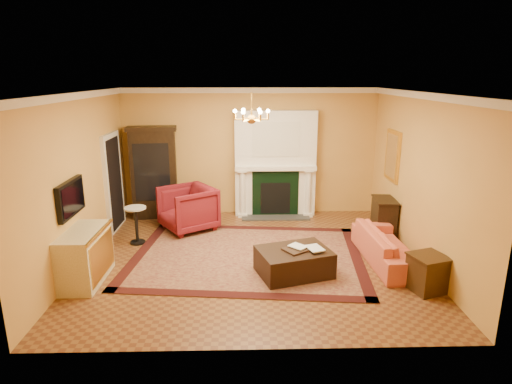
{
  "coord_description": "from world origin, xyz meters",
  "views": [
    {
      "loc": [
        -0.12,
        -7.33,
        3.28
      ],
      "look_at": [
        0.08,
        0.3,
        1.19
      ],
      "focal_mm": 30.0,
      "sensor_mm": 36.0,
      "label": 1
    }
  ],
  "objects_px": {
    "china_cabinet": "(154,175)",
    "console_table": "(384,218)",
    "end_table": "(427,274)",
    "coral_sofa": "(389,241)",
    "wingback_armchair": "(188,206)",
    "commode": "(85,256)",
    "leather_ottoman": "(294,262)",
    "pedestal_table": "(136,222)"
  },
  "relations": [
    {
      "from": "china_cabinet",
      "to": "pedestal_table",
      "type": "bearing_deg",
      "value": -98.51
    },
    {
      "from": "commode",
      "to": "leather_ottoman",
      "type": "height_order",
      "value": "commode"
    },
    {
      "from": "china_cabinet",
      "to": "console_table",
      "type": "distance_m",
      "value": 5.26
    },
    {
      "from": "wingback_armchair",
      "to": "console_table",
      "type": "xyz_separation_m",
      "value": [
        4.14,
        -0.47,
        -0.14
      ]
    },
    {
      "from": "console_table",
      "to": "leather_ottoman",
      "type": "bearing_deg",
      "value": -134.55
    },
    {
      "from": "wingback_armchair",
      "to": "console_table",
      "type": "bearing_deg",
      "value": 49.79
    },
    {
      "from": "commode",
      "to": "leather_ottoman",
      "type": "relative_size",
      "value": 1.0
    },
    {
      "from": "commode",
      "to": "leather_ottoman",
      "type": "bearing_deg",
      "value": 2.86
    },
    {
      "from": "commode",
      "to": "end_table",
      "type": "xyz_separation_m",
      "value": [
        5.45,
        -0.47,
        -0.16
      ]
    },
    {
      "from": "coral_sofa",
      "to": "console_table",
      "type": "bearing_deg",
      "value": -16.19
    },
    {
      "from": "china_cabinet",
      "to": "pedestal_table",
      "type": "relative_size",
      "value": 2.7
    },
    {
      "from": "wingback_armchair",
      "to": "coral_sofa",
      "type": "height_order",
      "value": "wingback_armchair"
    },
    {
      "from": "end_table",
      "to": "console_table",
      "type": "xyz_separation_m",
      "value": [
        0.06,
        2.38,
        0.11
      ]
    },
    {
      "from": "end_table",
      "to": "leather_ottoman",
      "type": "height_order",
      "value": "end_table"
    },
    {
      "from": "commode",
      "to": "china_cabinet",
      "type": "bearing_deg",
      "value": 82.28
    },
    {
      "from": "china_cabinet",
      "to": "wingback_armchair",
      "type": "height_order",
      "value": "china_cabinet"
    },
    {
      "from": "pedestal_table",
      "to": "leather_ottoman",
      "type": "distance_m",
      "value": 3.34
    },
    {
      "from": "china_cabinet",
      "to": "coral_sofa",
      "type": "relative_size",
      "value": 1.03
    },
    {
      "from": "coral_sofa",
      "to": "end_table",
      "type": "xyz_separation_m",
      "value": [
        0.25,
        -1.09,
        -0.11
      ]
    },
    {
      "from": "coral_sofa",
      "to": "end_table",
      "type": "relative_size",
      "value": 3.57
    },
    {
      "from": "pedestal_table",
      "to": "console_table",
      "type": "relative_size",
      "value": 0.99
    },
    {
      "from": "wingback_armchair",
      "to": "coral_sofa",
      "type": "distance_m",
      "value": 4.22
    },
    {
      "from": "wingback_armchair",
      "to": "commode",
      "type": "height_order",
      "value": "wingback_armchair"
    },
    {
      "from": "end_table",
      "to": "coral_sofa",
      "type": "bearing_deg",
      "value": 103.16
    },
    {
      "from": "wingback_armchair",
      "to": "coral_sofa",
      "type": "relative_size",
      "value": 0.53
    },
    {
      "from": "end_table",
      "to": "wingback_armchair",
      "type": "bearing_deg",
      "value": 145.06
    },
    {
      "from": "console_table",
      "to": "end_table",
      "type": "bearing_deg",
      "value": -86.49
    },
    {
      "from": "console_table",
      "to": "pedestal_table",
      "type": "bearing_deg",
      "value": -171.68
    },
    {
      "from": "wingback_armchair",
      "to": "end_table",
      "type": "bearing_deg",
      "value": 21.33
    },
    {
      "from": "coral_sofa",
      "to": "console_table",
      "type": "distance_m",
      "value": 1.33
    },
    {
      "from": "pedestal_table",
      "to": "coral_sofa",
      "type": "xyz_separation_m",
      "value": [
        4.76,
        -1.0,
        -0.05
      ]
    },
    {
      "from": "end_table",
      "to": "console_table",
      "type": "distance_m",
      "value": 2.39
    },
    {
      "from": "leather_ottoman",
      "to": "commode",
      "type": "bearing_deg",
      "value": 165.07
    },
    {
      "from": "china_cabinet",
      "to": "wingback_armchair",
      "type": "relative_size",
      "value": 1.94
    },
    {
      "from": "commode",
      "to": "leather_ottoman",
      "type": "xyz_separation_m",
      "value": [
        3.43,
        0.14,
        -0.2
      ]
    },
    {
      "from": "pedestal_table",
      "to": "china_cabinet",
      "type": "bearing_deg",
      "value": 88.36
    },
    {
      "from": "wingback_armchair",
      "to": "commode",
      "type": "xyz_separation_m",
      "value": [
        -1.37,
        -2.38,
        -0.09
      ]
    },
    {
      "from": "china_cabinet",
      "to": "wingback_armchair",
      "type": "distance_m",
      "value": 1.38
    },
    {
      "from": "end_table",
      "to": "leather_ottoman",
      "type": "relative_size",
      "value": 0.48
    },
    {
      "from": "pedestal_table",
      "to": "end_table",
      "type": "relative_size",
      "value": 1.36
    },
    {
      "from": "commode",
      "to": "end_table",
      "type": "height_order",
      "value": "commode"
    },
    {
      "from": "coral_sofa",
      "to": "pedestal_table",
      "type": "bearing_deg",
      "value": 75.57
    }
  ]
}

